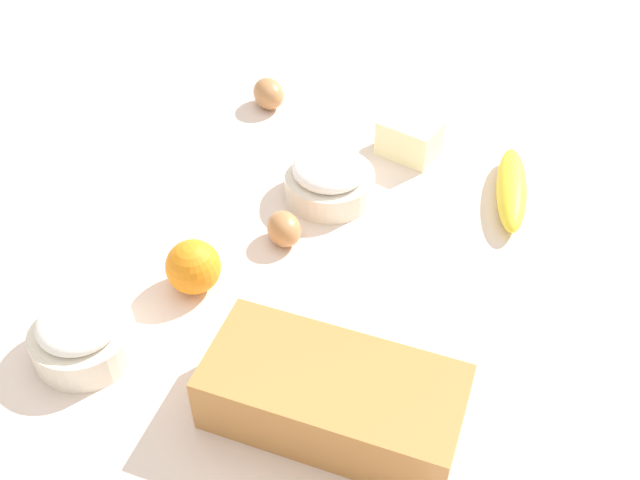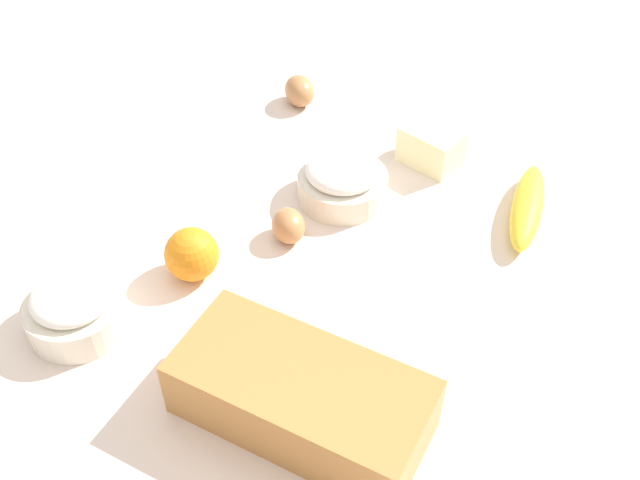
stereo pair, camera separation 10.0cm
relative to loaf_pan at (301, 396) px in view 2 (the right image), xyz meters
The scene contains 9 objects.
ground_plane 0.25m from the loaf_pan, 59.98° to the right, with size 2.40×2.40×0.02m, color beige.
loaf_pan is the anchor object (origin of this frame).
flour_bowl 0.31m from the loaf_pan, ahead, with size 0.12×0.12×0.07m.
sugar_bowl 0.39m from the loaf_pan, 63.23° to the right, with size 0.13×0.13×0.07m.
banana 0.46m from the loaf_pan, 98.56° to the right, with size 0.19×0.04×0.04m, color yellow.
orange_fruit 0.27m from the loaf_pan, 21.94° to the right, with size 0.07×0.07×0.07m, color orange.
butter_block 0.51m from the loaf_pan, 77.67° to the right, with size 0.09×0.06×0.06m, color #F4EDB2.
egg_near_butter 0.30m from the loaf_pan, 50.71° to the right, with size 0.05×0.05×0.06m, color #B27848.
egg_beside_bowl 0.63m from the loaf_pan, 53.97° to the right, with size 0.05×0.05×0.07m, color #B47949.
Camera 2 is at (-0.41, 0.60, 0.73)m, focal length 42.27 mm.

